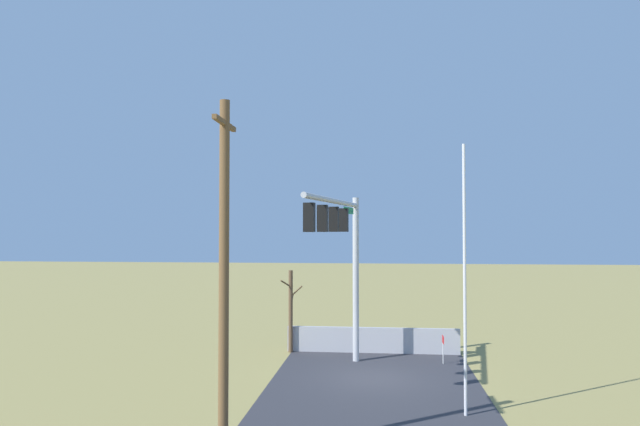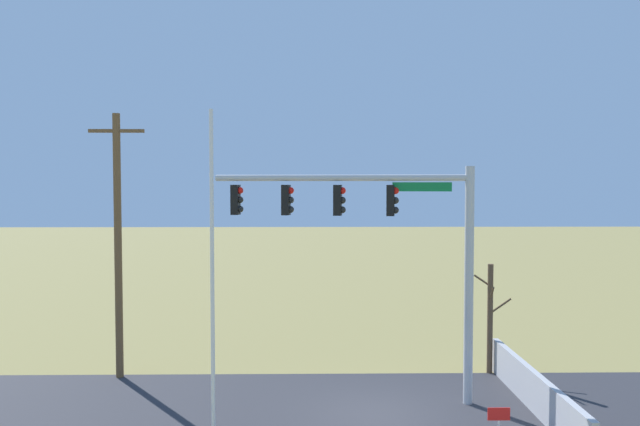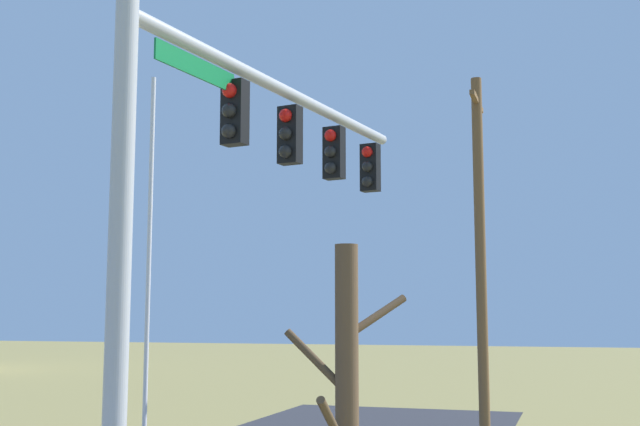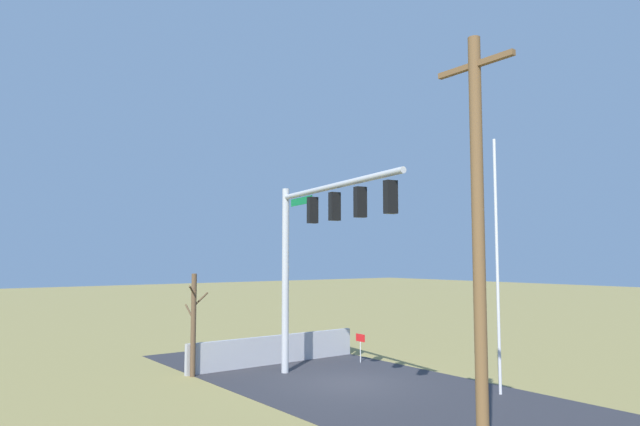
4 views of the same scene
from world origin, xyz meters
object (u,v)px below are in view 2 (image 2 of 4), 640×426
(flagpole, at_px, (212,285))
(utility_pole, at_px, (118,242))
(signal_mast, at_px, (385,230))
(open_sign, at_px, (499,420))
(bare_tree, at_px, (490,317))

(flagpole, height_order, utility_pole, utility_pole)
(flagpole, distance_m, utility_pole, 7.88)
(signal_mast, distance_m, open_sign, 6.56)
(signal_mast, relative_size, utility_pole, 0.87)
(utility_pole, bearing_deg, signal_mast, -15.34)
(bare_tree, relative_size, open_sign, 3.20)
(signal_mast, xyz_separation_m, flagpole, (-4.71, -4.17, -1.04))
(bare_tree, bearing_deg, signal_mast, -146.02)
(flagpole, xyz_separation_m, open_sign, (7.08, -0.06, -3.38))
(flagpole, bearing_deg, utility_pole, 122.68)
(flagpole, xyz_separation_m, bare_tree, (8.81, 6.93, -2.27))
(utility_pole, relative_size, bare_tree, 2.35)
(signal_mast, height_order, flagpole, flagpole)
(flagpole, distance_m, open_sign, 7.84)
(open_sign, bearing_deg, signal_mast, 119.24)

